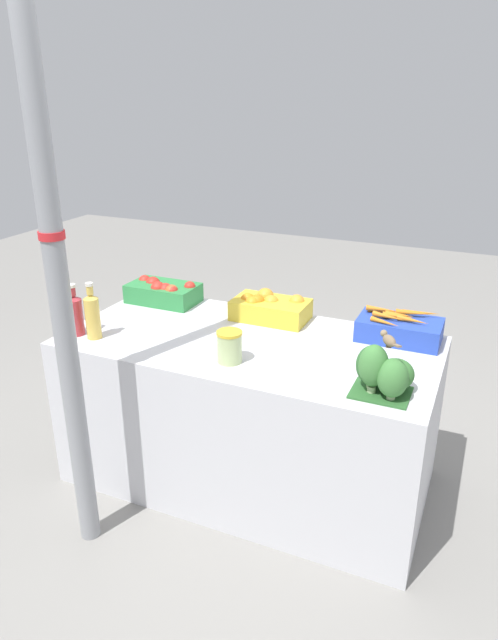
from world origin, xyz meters
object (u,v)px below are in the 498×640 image
juice_bottle_golden (92,315)px  pickle_jar (230,347)px  orange_crate (269,307)px  sparrow_bird (389,340)px  carrot_crate (399,328)px  support_pole (54,251)px  juice_bottle_ruby (74,314)px  broccoli_pile (383,371)px  apple_crate (163,292)px

juice_bottle_golden → pickle_jar: juice_bottle_golden is taller
orange_crate → sparrow_bird: sparrow_bird is taller
carrot_crate → juice_bottle_golden: juice_bottle_golden is taller
support_pole → juice_bottle_ruby: (-0.30, 0.40, -0.43)m
broccoli_pile → sparrow_bird: 0.14m
sparrow_bird → apple_crate: bearing=27.3°
apple_crate → orange_crate: (0.62, 0.01, 0.00)m
broccoli_pile → juice_bottle_golden: juice_bottle_golden is taller
orange_crate → juice_bottle_ruby: (-0.76, -0.55, 0.04)m
juice_bottle_golden → sparrow_bird: 1.35m
apple_crate → juice_bottle_golden: size_ratio=1.39×
support_pole → broccoli_pile: size_ratio=11.66×
orange_crate → broccoli_pile: bearing=-38.5°
apple_crate → broccoli_pile: (1.29, -0.53, 0.03)m
juice_bottle_ruby → carrot_crate: bearing=21.4°
support_pole → broccoli_pile: support_pole is taller
broccoli_pile → pickle_jar: (-0.65, 0.01, -0.02)m
support_pole → broccoli_pile: bearing=20.0°
apple_crate → sparrow_bird: sparrow_bird is taller
orange_crate → apple_crate: bearing=-179.3°
juice_bottle_ruby → sparrow_bird: bearing=-0.0°
support_pole → orange_crate: size_ratio=6.92×
sparrow_bird → support_pole: bearing=69.1°
broccoli_pile → carrot_crate: bearing=93.4°
apple_crate → support_pole: bearing=-80.6°
orange_crate → pickle_jar: size_ratio=2.69×
apple_crate → orange_crate: 0.62m
apple_crate → broccoli_pile: 1.40m
broccoli_pile → juice_bottle_ruby: (-1.44, -0.01, 0.01)m
apple_crate → carrot_crate: 1.26m
broccoli_pile → pickle_jar: broccoli_pile is taller
juice_bottle_ruby → sparrow_bird: (1.45, -0.00, 0.13)m
support_pole → apple_crate: bearing=99.4°
apple_crate → sparrow_bird: (1.30, -0.54, 0.17)m
pickle_jar → carrot_crate: bearing=40.4°
juice_bottle_ruby → pickle_jar: bearing=1.9°
juice_bottle_ruby → juice_bottle_golden: size_ratio=0.92×
juice_bottle_ruby → juice_bottle_golden: (0.11, -0.00, 0.01)m
juice_bottle_golden → sparrow_bird: bearing=-0.0°
support_pole → juice_bottle_golden: 0.61m
sparrow_bird → orange_crate: bearing=11.2°
orange_crate → juice_bottle_golden: bearing=-140.0°
sparrow_bird → juice_bottle_ruby: bearing=50.0°
orange_crate → pickle_jar: (0.03, -0.52, 0.01)m
support_pole → pickle_jar: (0.49, 0.42, -0.47)m
support_pole → orange_crate: (0.46, 0.95, -0.48)m
juice_bottle_ruby → pickle_jar: juice_bottle_ruby is taller
support_pole → juice_bottle_golden: bearing=116.0°
orange_crate → broccoli_pile: (0.67, -0.54, 0.03)m
juice_bottle_ruby → broccoli_pile: bearing=0.6°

